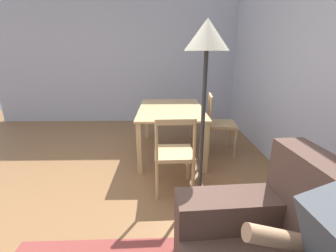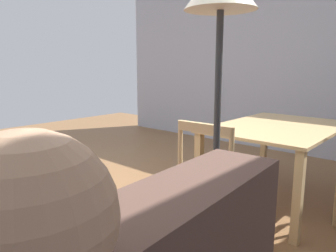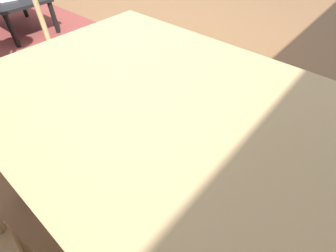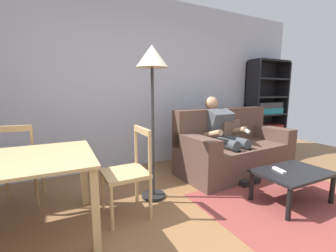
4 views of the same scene
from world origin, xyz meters
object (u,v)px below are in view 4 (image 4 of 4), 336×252
at_px(couch, 233,149).
at_px(floor_lamp, 152,71).
at_px(tv_remote, 279,170).
at_px(dining_chair_facing_couch, 128,173).
at_px(bookshelf, 265,115).
at_px(dining_chair_near_wall, 18,164).
at_px(person_lounging, 223,134).
at_px(dining_table, 1,173).
at_px(coffee_table, 292,175).

height_order(couch, floor_lamp, floor_lamp).
xyz_separation_m(tv_remote, dining_chair_facing_couch, (-1.59, 0.51, 0.07)).
relative_size(bookshelf, dining_chair_facing_couch, 2.13).
height_order(dining_chair_near_wall, floor_lamp, floor_lamp).
relative_size(bookshelf, floor_lamp, 1.09).
relative_size(couch, person_lounging, 1.60).
height_order(person_lounging, dining_table, person_lounging).
height_order(couch, tv_remote, couch).
bearing_deg(person_lounging, dining_table, -169.35).
bearing_deg(coffee_table, dining_chair_facing_couch, 161.43).
bearing_deg(tv_remote, bookshelf, -122.68).
bearing_deg(bookshelf, dining_chair_near_wall, -173.61).
distance_m(bookshelf, floor_lamp, 3.31).
height_order(person_lounging, tv_remote, person_lounging).
height_order(couch, dining_table, couch).
relative_size(dining_chair_facing_couch, floor_lamp, 0.51).
relative_size(coffee_table, dining_chair_near_wall, 0.90).
relative_size(dining_table, floor_lamp, 0.79).
distance_m(person_lounging, dining_chair_facing_couch, 1.72).
distance_m(bookshelf, dining_table, 4.62).
bearing_deg(coffee_table, tv_remote, 153.34).
distance_m(couch, bookshelf, 1.80).
bearing_deg(dining_chair_facing_couch, couch, 15.10).
distance_m(dining_table, floor_lamp, 1.65).
xyz_separation_m(person_lounging, tv_remote, (-0.04, -1.01, -0.23)).
height_order(person_lounging, coffee_table, person_lounging).
height_order(bookshelf, dining_chair_facing_couch, bookshelf).
distance_m(person_lounging, floor_lamp, 1.55).
bearing_deg(dining_chair_near_wall, dining_table, -89.75).
bearing_deg(bookshelf, tv_remote, -136.48).
xyz_separation_m(coffee_table, bookshelf, (1.71, 1.82, 0.44)).
xyz_separation_m(dining_chair_facing_couch, floor_lamp, (0.37, 0.23, 1.03)).
bearing_deg(dining_chair_near_wall, couch, -4.90).
xyz_separation_m(dining_table, floor_lamp, (1.39, 0.23, 0.86)).
xyz_separation_m(couch, tv_remote, (-0.25, -1.01, 0.02)).
bearing_deg(couch, person_lounging, 179.46).
relative_size(couch, dining_chair_near_wall, 2.06).
bearing_deg(person_lounging, dining_chair_facing_couch, -163.06).
xyz_separation_m(tv_remote, dining_chair_near_wall, (-2.61, 1.25, 0.08)).
height_order(coffee_table, floor_lamp, floor_lamp).
xyz_separation_m(coffee_table, dining_chair_near_wall, (-2.75, 1.32, 0.15)).
bearing_deg(tv_remote, dining_chair_facing_couch, -4.02).
bearing_deg(person_lounging, bookshelf, 22.41).
bearing_deg(coffee_table, couch, 84.12).
xyz_separation_m(coffee_table, tv_remote, (-0.14, 0.07, 0.06)).
bearing_deg(dining_table, coffee_table, -11.92).
relative_size(person_lounging, dining_chair_near_wall, 1.29).
bearing_deg(dining_chair_facing_couch, coffee_table, -18.57).
height_order(coffee_table, dining_chair_facing_couch, dining_chair_facing_couch).
height_order(couch, dining_chair_near_wall, couch).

